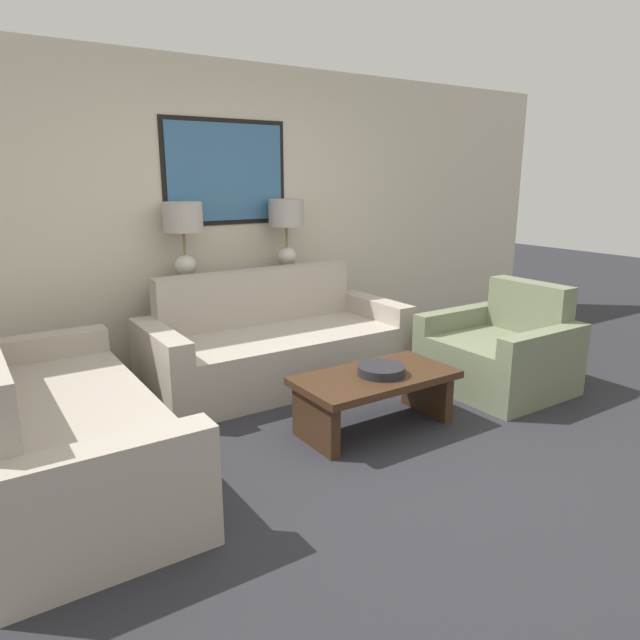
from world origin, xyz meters
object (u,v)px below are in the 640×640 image
table_lamp_right (286,222)px  couch_by_back_wall (276,347)px  table_lamp_left (183,227)px  couch_by_side (57,430)px  console_table (241,318)px  coffee_table (375,389)px  armchair_near_back_wall (500,354)px  decorative_bowl (381,370)px

table_lamp_right → couch_by_back_wall: (-0.50, -0.66, -0.96)m
table_lamp_left → couch_by_side: size_ratio=0.30×
console_table → coffee_table: 1.85m
armchair_near_back_wall → table_lamp_left: bearing=137.3°
coffee_table → armchair_near_back_wall: 1.34m
console_table → decorative_bowl: (0.13, -1.87, 0.01)m
console_table → table_lamp_left: table_lamp_left is taller
table_lamp_right → couch_by_side: size_ratio=0.30×
coffee_table → couch_by_back_wall: bearing=94.8°
table_lamp_right → couch_by_side: 2.85m
table_lamp_left → table_lamp_right: same height
table_lamp_right → coffee_table: (-0.40, -1.84, -0.97)m
table_lamp_right → decorative_bowl: 2.08m
couch_by_back_wall → couch_by_side: 1.94m
couch_by_side → armchair_near_back_wall: size_ratio=2.16×
couch_by_side → coffee_table: bearing=-13.7°
armchair_near_back_wall → decorative_bowl: bearing=-176.3°
table_lamp_left → couch_by_back_wall: size_ratio=0.30×
couch_by_back_wall → couch_by_side: same height
couch_by_back_wall → armchair_near_back_wall: bearing=-38.2°
console_table → decorative_bowl: size_ratio=4.56×
couch_by_side → coffee_table: size_ratio=1.97×
coffee_table → decorative_bowl: (0.03, -0.03, 0.13)m
console_table → table_lamp_right: 0.98m
couch_by_side → decorative_bowl: size_ratio=6.75×
couch_by_back_wall → decorative_bowl: 1.22m
console_table → couch_by_side: 2.27m
couch_by_side → decorative_bowl: couch_by_side is taller
couch_by_side → couch_by_back_wall: bearing=21.9°
couch_by_side → armchair_near_back_wall: couch_by_side is taller
console_table → decorative_bowl: bearing=-86.1°
coffee_table → couch_by_side: bearing=166.3°
console_table → decorative_bowl: console_table is taller
decorative_bowl → console_table: bearing=93.9°
console_table → table_lamp_right: size_ratio=2.24×
console_table → couch_by_side: couch_by_side is taller
couch_by_back_wall → table_lamp_right: bearing=52.8°
coffee_table → decorative_bowl: 0.14m
console_table → table_lamp_right: (0.50, 0.00, 0.85)m
console_table → table_lamp_left: 0.98m
armchair_near_back_wall → couch_by_back_wall: bearing=141.8°
console_table → couch_by_back_wall: size_ratio=0.68×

